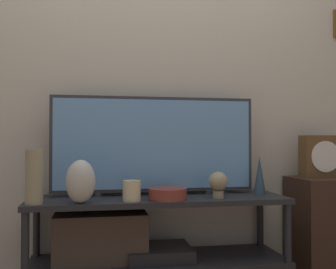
{
  "coord_description": "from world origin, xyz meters",
  "views": [
    {
      "loc": [
        -0.35,
        -1.95,
        0.9
      ],
      "look_at": [
        0.05,
        0.26,
        0.94
      ],
      "focal_mm": 42.0,
      "sensor_mm": 36.0,
      "label": 1
    }
  ],
  "objects_px": {
    "vase_slim_bronze": "(260,175)",
    "decorative_bust": "(218,183)",
    "vase_wide_bowl": "(168,194)",
    "vase_tall_ceramic": "(34,177)",
    "mantel_clock": "(321,156)",
    "television": "(155,144)",
    "vase_urn_stoneware": "(81,182)",
    "candle_jar": "(132,191)"
  },
  "relations": [
    {
      "from": "vase_slim_bronze",
      "to": "decorative_bust",
      "type": "relative_size",
      "value": 1.54
    },
    {
      "from": "vase_slim_bronze",
      "to": "vase_wide_bowl",
      "type": "relative_size",
      "value": 1.09
    },
    {
      "from": "vase_tall_ceramic",
      "to": "mantel_clock",
      "type": "height_order",
      "value": "mantel_clock"
    },
    {
      "from": "vase_wide_bowl",
      "to": "mantel_clock",
      "type": "bearing_deg",
      "value": 9.86
    },
    {
      "from": "vase_slim_bronze",
      "to": "vase_tall_ceramic",
      "type": "bearing_deg",
      "value": -173.31
    },
    {
      "from": "television",
      "to": "vase_urn_stoneware",
      "type": "height_order",
      "value": "television"
    },
    {
      "from": "candle_jar",
      "to": "decorative_bust",
      "type": "distance_m",
      "value": 0.48
    },
    {
      "from": "television",
      "to": "vase_wide_bowl",
      "type": "relative_size",
      "value": 5.79
    },
    {
      "from": "vase_slim_bronze",
      "to": "mantel_clock",
      "type": "bearing_deg",
      "value": 8.31
    },
    {
      "from": "candle_jar",
      "to": "decorative_bust",
      "type": "relative_size",
      "value": 0.74
    },
    {
      "from": "decorative_bust",
      "to": "mantel_clock",
      "type": "height_order",
      "value": "mantel_clock"
    },
    {
      "from": "candle_jar",
      "to": "vase_wide_bowl",
      "type": "bearing_deg",
      "value": 5.95
    },
    {
      "from": "vase_tall_ceramic",
      "to": "candle_jar",
      "type": "distance_m",
      "value": 0.5
    },
    {
      "from": "vase_urn_stoneware",
      "to": "vase_tall_ceramic",
      "type": "bearing_deg",
      "value": 177.13
    },
    {
      "from": "vase_tall_ceramic",
      "to": "vase_urn_stoneware",
      "type": "xyz_separation_m",
      "value": [
        0.23,
        -0.01,
        -0.03
      ]
    },
    {
      "from": "vase_tall_ceramic",
      "to": "candle_jar",
      "type": "height_order",
      "value": "vase_tall_ceramic"
    },
    {
      "from": "television",
      "to": "mantel_clock",
      "type": "height_order",
      "value": "television"
    },
    {
      "from": "mantel_clock",
      "to": "vase_urn_stoneware",
      "type": "bearing_deg",
      "value": -171.38
    },
    {
      "from": "vase_wide_bowl",
      "to": "mantel_clock",
      "type": "distance_m",
      "value": 1.05
    },
    {
      "from": "television",
      "to": "vase_wide_bowl",
      "type": "xyz_separation_m",
      "value": [
        0.04,
        -0.21,
        -0.27
      ]
    },
    {
      "from": "television",
      "to": "vase_slim_bronze",
      "type": "relative_size",
      "value": 5.31
    },
    {
      "from": "vase_tall_ceramic",
      "to": "vase_wide_bowl",
      "type": "relative_size",
      "value": 1.33
    },
    {
      "from": "vase_tall_ceramic",
      "to": "mantel_clock",
      "type": "xyz_separation_m",
      "value": [
        1.71,
        0.21,
        0.08
      ]
    },
    {
      "from": "vase_slim_bronze",
      "to": "vase_tall_ceramic",
      "type": "distance_m",
      "value": 1.27
    },
    {
      "from": "vase_slim_bronze",
      "to": "vase_urn_stoneware",
      "type": "xyz_separation_m",
      "value": [
        -1.04,
        -0.16,
        -0.0
      ]
    },
    {
      "from": "vase_slim_bronze",
      "to": "television",
      "type": "bearing_deg",
      "value": 171.45
    },
    {
      "from": "decorative_bust",
      "to": "vase_wide_bowl",
      "type": "bearing_deg",
      "value": 179.74
    },
    {
      "from": "vase_wide_bowl",
      "to": "candle_jar",
      "type": "relative_size",
      "value": 1.9
    },
    {
      "from": "mantel_clock",
      "to": "vase_slim_bronze",
      "type": "bearing_deg",
      "value": -171.69
    },
    {
      "from": "vase_wide_bowl",
      "to": "decorative_bust",
      "type": "bearing_deg",
      "value": -0.26
    },
    {
      "from": "vase_slim_bronze",
      "to": "decorative_bust",
      "type": "xyz_separation_m",
      "value": [
        -0.29,
        -0.11,
        -0.03
      ]
    },
    {
      "from": "television",
      "to": "vase_slim_bronze",
      "type": "xyz_separation_m",
      "value": [
        0.62,
        -0.09,
        -0.19
      ]
    },
    {
      "from": "television",
      "to": "vase_wide_bowl",
      "type": "height_order",
      "value": "television"
    },
    {
      "from": "vase_urn_stoneware",
      "to": "vase_wide_bowl",
      "type": "relative_size",
      "value": 1.07
    },
    {
      "from": "vase_slim_bronze",
      "to": "vase_wide_bowl",
      "type": "height_order",
      "value": "vase_slim_bronze"
    },
    {
      "from": "television",
      "to": "vase_wide_bowl",
      "type": "distance_m",
      "value": 0.34
    },
    {
      "from": "vase_slim_bronze",
      "to": "mantel_clock",
      "type": "xyz_separation_m",
      "value": [
        0.44,
        0.06,
        0.11
      ]
    },
    {
      "from": "television",
      "to": "decorative_bust",
      "type": "height_order",
      "value": "television"
    },
    {
      "from": "vase_slim_bronze",
      "to": "decorative_bust",
      "type": "bearing_deg",
      "value": -158.74
    },
    {
      "from": "vase_slim_bronze",
      "to": "vase_urn_stoneware",
      "type": "distance_m",
      "value": 1.05
    },
    {
      "from": "vase_tall_ceramic",
      "to": "vase_wide_bowl",
      "type": "distance_m",
      "value": 0.69
    },
    {
      "from": "vase_tall_ceramic",
      "to": "vase_wide_bowl",
      "type": "xyz_separation_m",
      "value": [
        0.69,
        0.04,
        -0.11
      ]
    }
  ]
}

